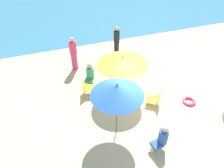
{
  "coord_description": "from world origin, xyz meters",
  "views": [
    {
      "loc": [
        -2.99,
        -5.12,
        5.96
      ],
      "look_at": [
        -0.9,
        1.0,
        0.7
      ],
      "focal_mm": 34.81,
      "sensor_mm": 36.0,
      "label": 1
    }
  ],
  "objects_px": {
    "beach_chair_a": "(88,88)",
    "person_d": "(74,54)",
    "person_b": "(90,74)",
    "beach_chair_b": "(126,69)",
    "person_a": "(162,138)",
    "swim_ring": "(189,101)",
    "umbrella_yellow": "(122,61)",
    "person_c": "(117,43)",
    "umbrella_blue": "(117,90)",
    "beach_chair_c": "(155,99)"
  },
  "relations": [
    {
      "from": "beach_chair_a",
      "to": "person_d",
      "type": "height_order",
      "value": "person_d"
    },
    {
      "from": "beach_chair_a",
      "to": "person_b",
      "type": "bearing_deg",
      "value": 81.31
    },
    {
      "from": "beach_chair_b",
      "to": "person_a",
      "type": "distance_m",
      "value": 4.06
    },
    {
      "from": "beach_chair_a",
      "to": "swim_ring",
      "type": "distance_m",
      "value": 4.07
    },
    {
      "from": "person_d",
      "to": "umbrella_yellow",
      "type": "bearing_deg",
      "value": -53.08
    },
    {
      "from": "umbrella_yellow",
      "to": "person_c",
      "type": "height_order",
      "value": "umbrella_yellow"
    },
    {
      "from": "umbrella_blue",
      "to": "person_d",
      "type": "height_order",
      "value": "umbrella_blue"
    },
    {
      "from": "umbrella_yellow",
      "to": "person_b",
      "type": "height_order",
      "value": "umbrella_yellow"
    },
    {
      "from": "umbrella_yellow",
      "to": "person_d",
      "type": "distance_m",
      "value": 2.91
    },
    {
      "from": "beach_chair_b",
      "to": "person_d",
      "type": "height_order",
      "value": "person_d"
    },
    {
      "from": "person_a",
      "to": "person_b",
      "type": "distance_m",
      "value": 4.17
    },
    {
      "from": "person_b",
      "to": "person_d",
      "type": "bearing_deg",
      "value": -122.13
    },
    {
      "from": "beach_chair_c",
      "to": "person_a",
      "type": "height_order",
      "value": "person_a"
    },
    {
      "from": "beach_chair_c",
      "to": "person_b",
      "type": "height_order",
      "value": "person_b"
    },
    {
      "from": "beach_chair_b",
      "to": "swim_ring",
      "type": "distance_m",
      "value": 3.05
    },
    {
      "from": "person_a",
      "to": "beach_chair_b",
      "type": "bearing_deg",
      "value": -104.23
    },
    {
      "from": "person_c",
      "to": "person_d",
      "type": "relative_size",
      "value": 1.05
    },
    {
      "from": "beach_chair_a",
      "to": "beach_chair_b",
      "type": "distance_m",
      "value": 2.11
    },
    {
      "from": "beach_chair_c",
      "to": "person_a",
      "type": "relative_size",
      "value": 0.73
    },
    {
      "from": "person_a",
      "to": "person_d",
      "type": "distance_m",
      "value": 5.49
    },
    {
      "from": "person_d",
      "to": "swim_ring",
      "type": "xyz_separation_m",
      "value": [
        3.78,
        -3.73,
        -0.76
      ]
    },
    {
      "from": "beach_chair_c",
      "to": "person_c",
      "type": "bearing_deg",
      "value": -48.51
    },
    {
      "from": "umbrella_yellow",
      "to": "swim_ring",
      "type": "distance_m",
      "value": 3.12
    },
    {
      "from": "beach_chair_a",
      "to": "beach_chair_c",
      "type": "distance_m",
      "value": 2.7
    },
    {
      "from": "person_d",
      "to": "swim_ring",
      "type": "distance_m",
      "value": 5.37
    },
    {
      "from": "person_b",
      "to": "person_a",
      "type": "bearing_deg",
      "value": 56.81
    },
    {
      "from": "umbrella_yellow",
      "to": "person_a",
      "type": "xyz_separation_m",
      "value": [
        0.23,
        -2.82,
        -1.11
      ]
    },
    {
      "from": "beach_chair_a",
      "to": "beach_chair_c",
      "type": "bearing_deg",
      "value": -18.62
    },
    {
      "from": "person_c",
      "to": "swim_ring",
      "type": "xyz_separation_m",
      "value": [
        1.63,
        -3.96,
        -0.82
      ]
    },
    {
      "from": "umbrella_blue",
      "to": "beach_chair_c",
      "type": "distance_m",
      "value": 2.6
    },
    {
      "from": "umbrella_blue",
      "to": "person_a",
      "type": "bearing_deg",
      "value": -43.36
    },
    {
      "from": "person_b",
      "to": "person_d",
      "type": "distance_m",
      "value": 1.36
    },
    {
      "from": "person_c",
      "to": "person_d",
      "type": "xyz_separation_m",
      "value": [
        -2.16,
        -0.23,
        -0.06
      ]
    },
    {
      "from": "person_d",
      "to": "beach_chair_b",
      "type": "bearing_deg",
      "value": -23.47
    },
    {
      "from": "beach_chair_c",
      "to": "person_c",
      "type": "relative_size",
      "value": 0.42
    },
    {
      "from": "beach_chair_b",
      "to": "person_c",
      "type": "xyz_separation_m",
      "value": [
        0.06,
        1.43,
        0.58
      ]
    },
    {
      "from": "beach_chair_c",
      "to": "person_b",
      "type": "bearing_deg",
      "value": -9.31
    },
    {
      "from": "person_a",
      "to": "swim_ring",
      "type": "xyz_separation_m",
      "value": [
        2.13,
        1.5,
        -0.44
      ]
    },
    {
      "from": "swim_ring",
      "to": "person_b",
      "type": "bearing_deg",
      "value": 143.63
    },
    {
      "from": "umbrella_yellow",
      "to": "person_b",
      "type": "bearing_deg",
      "value": 131.11
    },
    {
      "from": "beach_chair_a",
      "to": "beach_chair_b",
      "type": "bearing_deg",
      "value": 33.97
    },
    {
      "from": "person_b",
      "to": "umbrella_yellow",
      "type": "bearing_deg",
      "value": 80.59
    },
    {
      "from": "beach_chair_c",
      "to": "person_b",
      "type": "xyz_separation_m",
      "value": [
        -2.02,
        2.12,
        0.18
      ]
    },
    {
      "from": "umbrella_yellow",
      "to": "person_b",
      "type": "xyz_separation_m",
      "value": [
        -1.01,
        1.16,
        -1.14
      ]
    },
    {
      "from": "beach_chair_a",
      "to": "swim_ring",
      "type": "relative_size",
      "value": 1.26
    },
    {
      "from": "beach_chair_a",
      "to": "person_d",
      "type": "relative_size",
      "value": 0.4
    },
    {
      "from": "umbrella_blue",
      "to": "person_c",
      "type": "distance_m",
      "value": 4.82
    },
    {
      "from": "person_a",
      "to": "swim_ring",
      "type": "distance_m",
      "value": 2.64
    },
    {
      "from": "beach_chair_a",
      "to": "beach_chair_c",
      "type": "height_order",
      "value": "beach_chair_a"
    },
    {
      "from": "umbrella_blue",
      "to": "person_b",
      "type": "xyz_separation_m",
      "value": [
        -0.15,
        2.95,
        -1.44
      ]
    }
  ]
}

